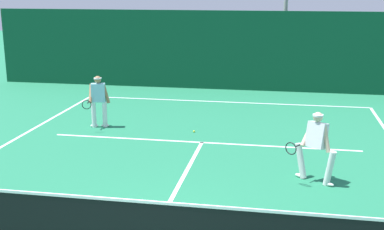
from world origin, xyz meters
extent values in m
cube|color=white|center=(0.00, 11.74, 0.00)|extent=(11.02, 0.10, 0.01)
cube|color=white|center=(0.00, 6.37, 0.00)|extent=(8.99, 0.10, 0.01)
cube|color=white|center=(0.00, 3.20, 0.00)|extent=(0.10, 6.40, 0.01)
cube|color=black|center=(0.00, 0.00, 0.46)|extent=(11.89, 0.02, 0.93)
cube|color=white|center=(0.00, 0.00, 0.95)|extent=(11.89, 0.03, 0.05)
cylinder|color=silver|center=(3.36, 3.65, 0.42)|extent=(0.31, 0.28, 0.85)
cylinder|color=silver|center=(2.74, 4.07, 0.42)|extent=(0.36, 0.31, 0.85)
ellipsoid|color=white|center=(3.36, 3.65, 0.04)|extent=(0.28, 0.24, 0.09)
ellipsoid|color=white|center=(2.74, 4.07, 0.04)|extent=(0.28, 0.24, 0.09)
cube|color=silver|center=(3.05, 3.86, 1.13)|extent=(0.55, 0.52, 0.62)
cylinder|color=beige|center=(3.25, 3.73, 1.10)|extent=(0.26, 0.22, 0.65)
cylinder|color=beige|center=(2.85, 4.00, 1.10)|extent=(0.36, 0.47, 0.55)
sphere|color=beige|center=(3.05, 3.86, 1.55)|extent=(0.22, 0.22, 0.22)
cylinder|color=white|center=(3.05, 3.86, 1.59)|extent=(0.34, 0.34, 0.04)
cylinder|color=black|center=(2.67, 3.82, 0.88)|extent=(0.17, 0.23, 0.03)
torus|color=black|center=(2.48, 3.53, 0.88)|extent=(0.26, 0.18, 0.29)
cylinder|color=silver|center=(-3.34, 7.48, 0.42)|extent=(0.18, 0.18, 0.84)
cylinder|color=silver|center=(-3.68, 7.40, 0.42)|extent=(0.18, 0.18, 0.84)
ellipsoid|color=white|center=(-3.34, 7.48, 0.04)|extent=(0.28, 0.17, 0.09)
ellipsoid|color=white|center=(-3.68, 7.40, 0.04)|extent=(0.28, 0.17, 0.09)
cube|color=#8CCCE0|center=(-3.51, 7.44, 1.13)|extent=(0.47, 0.32, 0.59)
cylinder|color=#9E704C|center=(-3.27, 7.49, 1.10)|extent=(0.26, 0.15, 0.65)
cylinder|color=#9E704C|center=(-3.74, 7.39, 1.10)|extent=(0.20, 0.48, 0.57)
sphere|color=#9E704C|center=(-3.51, 7.44, 1.55)|extent=(0.22, 0.22, 0.22)
cylinder|color=white|center=(-3.51, 7.44, 1.59)|extent=(0.29, 0.29, 0.04)
cylinder|color=black|center=(-3.74, 7.13, 0.88)|extent=(0.09, 0.26, 0.03)
torus|color=black|center=(-3.66, 6.80, 0.88)|extent=(0.29, 0.09, 0.29)
sphere|color=#D1E033|center=(-0.41, 7.36, 0.03)|extent=(0.07, 0.07, 0.07)
cube|color=#0B4228|center=(0.00, 14.25, 1.70)|extent=(21.26, 0.12, 3.40)
camera|label=1|loc=(2.22, -7.48, 4.42)|focal=47.33mm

